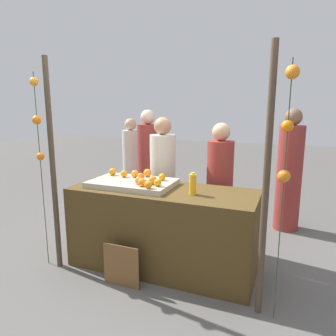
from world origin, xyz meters
TOP-DOWN VIEW (x-y plane):
  - ground_plane at (0.00, 0.00)m, footprint 24.00×24.00m
  - stall_counter at (0.00, 0.00)m, footprint 1.97×0.76m
  - orange_tray at (-0.36, 0.01)m, footprint 0.90×0.58m
  - orange_0 at (-0.71, 0.15)m, footprint 0.08×0.08m
  - orange_1 at (-0.22, -0.12)m, footprint 0.08×0.08m
  - orange_2 at (-0.09, -0.06)m, footprint 0.09×0.09m
  - orange_3 at (-0.41, 0.15)m, footprint 0.08×0.08m
  - orange_4 at (-0.01, -0.12)m, footprint 0.08×0.08m
  - orange_5 at (-0.15, -0.18)m, footprint 0.08×0.08m
  - orange_6 at (-0.53, 0.12)m, footprint 0.08×0.08m
  - orange_7 at (-0.29, 0.06)m, footprint 0.08×0.08m
  - orange_8 at (-0.29, 0.24)m, footprint 0.09×0.09m
  - orange_9 at (-0.07, 0.14)m, footprint 0.08×0.08m
  - orange_10 at (-0.06, -0.23)m, footprint 0.08×0.08m
  - juice_bottle at (0.35, -0.07)m, footprint 0.07×0.07m
  - chalkboard_sign at (-0.23, -0.51)m, footprint 0.39×0.03m
  - vendor_left at (-0.26, 0.62)m, footprint 0.32×0.32m
  - vendor_right at (0.47, 0.63)m, footprint 0.31×0.31m
  - crowd_person_0 at (-1.41, 1.90)m, footprint 0.31×0.31m
  - crowd_person_1 at (1.23, 1.65)m, footprint 0.34×0.34m
  - crowd_person_2 at (-0.88, 1.50)m, footprint 0.34×0.34m
  - canopy_post_left at (-1.07, -0.42)m, footprint 0.06×0.06m
  - canopy_post_right at (1.07, -0.42)m, footprint 0.06×0.06m
  - garland_strand_left at (-1.22, -0.43)m, footprint 0.10×0.10m
  - garland_strand_right at (1.20, -0.46)m, footprint 0.11×0.11m

SIDE VIEW (x-z plane):
  - ground_plane at x=0.00m, z-range 0.00..0.00m
  - chalkboard_sign at x=-0.23m, z-range -0.01..0.42m
  - stall_counter at x=0.00m, z-range 0.00..0.88m
  - crowd_person_0 at x=-1.41m, z-range -0.05..1.47m
  - vendor_right at x=0.47m, z-range -0.05..1.50m
  - vendor_left at x=-0.26m, z-range -0.06..1.55m
  - crowd_person_2 at x=-0.88m, z-range -0.06..1.62m
  - crowd_person_1 at x=1.23m, z-range -0.06..1.65m
  - orange_tray at x=-0.36m, z-range 0.88..0.94m
  - orange_9 at x=-0.07m, z-range 0.94..1.02m
  - orange_4 at x=-0.01m, z-range 0.94..1.02m
  - orange_6 at x=-0.53m, z-range 0.94..1.02m
  - orange_7 at x=-0.29m, z-range 0.94..1.02m
  - orange_10 at x=-0.06m, z-range 0.94..1.02m
  - orange_0 at x=-0.71m, z-range 0.94..1.02m
  - orange_3 at x=-0.41m, z-range 0.94..1.02m
  - orange_1 at x=-0.22m, z-range 0.94..1.02m
  - orange_5 at x=-0.15m, z-range 0.94..1.02m
  - orange_2 at x=-0.09m, z-range 0.94..1.03m
  - juice_bottle at x=0.35m, z-range 0.87..1.10m
  - orange_8 at x=-0.29m, z-range 0.94..1.03m
  - canopy_post_left at x=-1.07m, z-range 0.00..2.23m
  - canopy_post_right at x=1.07m, z-range 0.00..2.23m
  - garland_strand_right at x=1.20m, z-range 0.54..2.63m
  - garland_strand_left at x=-1.22m, z-range 0.55..2.63m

